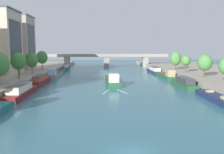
{
  "coord_description": "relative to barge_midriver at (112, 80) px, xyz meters",
  "views": [
    {
      "loc": [
        -2.89,
        -20.56,
        9.75
      ],
      "look_at": [
        0.0,
        41.44,
        2.35
      ],
      "focal_mm": 37.22,
      "sensor_mm": 36.0,
      "label": 1
    }
  ],
  "objects": [
    {
      "name": "moored_boat_right_midway",
      "position": [
        19.14,
        30.14,
        0.06
      ],
      "size": [
        3.48,
        16.94,
        2.58
      ],
      "color": "#1E284C",
      "rests_on": "ground"
    },
    {
      "name": "moored_boat_right_downstream",
      "position": [
        18.57,
        -6.19,
        0.05
      ],
      "size": [
        3.14,
        14.29,
        2.56
      ],
      "color": "#235633",
      "rests_on": "ground"
    },
    {
      "name": "wake_behind_barge",
      "position": [
        -0.18,
        -12.55,
        -1.0
      ],
      "size": [
        5.6,
        5.95,
        0.03
      ],
      "color": "#A5D1DB",
      "rests_on": "ground"
    },
    {
      "name": "tree_left_third",
      "position": [
        -25.93,
        11.69,
        5.26
      ],
      "size": [
        4.09,
        4.09,
        6.81
      ],
      "color": "brown",
      "rests_on": "quay_left"
    },
    {
      "name": "moored_boat_left_downstream",
      "position": [
        -20.0,
        34.98,
        -0.36
      ],
      "size": [
        2.06,
        11.21,
        2.34
      ],
      "color": "#23666B",
      "rests_on": "ground"
    },
    {
      "name": "ground_plane",
      "position": [
        -0.25,
        -45.02,
        -1.02
      ],
      "size": [
        400.0,
        400.0,
        0.0
      ],
      "primitive_type": "plane",
      "color": "#336675"
    },
    {
      "name": "tree_right_distant",
      "position": [
        26.49,
        -0.57,
        5.0
      ],
      "size": [
        4.2,
        4.2,
        6.49
      ],
      "color": "brown",
      "rests_on": "quay_right"
    },
    {
      "name": "tree_right_second",
      "position": [
        25.93,
        23.83,
        5.18
      ],
      "size": [
        4.18,
        4.18,
        6.98
      ],
      "color": "brown",
      "rests_on": "quay_right"
    },
    {
      "name": "moored_boat_left_gap_after",
      "position": [
        -19.5,
        17.17,
        -0.03
      ],
      "size": [
        2.98,
        15.95,
        3.23
      ],
      "color": "gray",
      "rests_on": "ground"
    },
    {
      "name": "barge_midriver",
      "position": [
        0.0,
        0.0,
        0.0
      ],
      "size": [
        3.88,
        19.02,
        3.42
      ],
      "color": "#235633",
      "rests_on": "ground"
    },
    {
      "name": "moored_boat_left_lone",
      "position": [
        -19.97,
        -0.62,
        0.12
      ],
      "size": [
        2.58,
        14.27,
        2.73
      ],
      "color": "maroon",
      "rests_on": "ground"
    },
    {
      "name": "building_left_far_end",
      "position": [
        -37.43,
        28.13,
        11.39
      ],
      "size": [
        14.17,
        11.68,
        20.97
      ],
      "color": "#A89989",
      "rests_on": "quay_left"
    },
    {
      "name": "tree_left_midway",
      "position": [
        -25.64,
        23.86,
        5.73
      ],
      "size": [
        4.25,
        4.25,
        7.27
      ],
      "color": "brown",
      "rests_on": "quay_left"
    },
    {
      "name": "moored_boat_right_end",
      "position": [
        18.62,
        -23.07,
        -0.4
      ],
      "size": [
        3.27,
        14.24,
        2.28
      ],
      "color": "#1E284C",
      "rests_on": "ground"
    },
    {
      "name": "moored_boat_right_lone",
      "position": [
        19.09,
        12.1,
        -0.07
      ],
      "size": [
        3.39,
        16.86,
        3.21
      ],
      "color": "#235633",
      "rests_on": "ground"
    },
    {
      "name": "tree_right_far",
      "position": [
        25.78,
        12.35,
        4.95
      ],
      "size": [
        3.31,
        3.31,
        5.85
      ],
      "color": "brown",
      "rests_on": "quay_right"
    },
    {
      "name": "bridge_far",
      "position": [
        -0.25,
        61.16,
        3.67
      ],
      "size": [
        66.74,
        4.4,
        7.25
      ],
      "color": "gray",
      "rests_on": "ground"
    },
    {
      "name": "moored_boat_left_end",
      "position": [
        -19.89,
        -17.12,
        0.13
      ],
      "size": [
        3.45,
        15.55,
        2.75
      ],
      "color": "maroon",
      "rests_on": "ground"
    },
    {
      "name": "moored_boat_left_midway",
      "position": [
        -19.93,
        47.44,
        0.15
      ],
      "size": [
        2.04,
        10.41,
        2.8
      ],
      "color": "#235633",
      "rests_on": "ground"
    },
    {
      "name": "tree_left_distant",
      "position": [
        -25.41,
        -2.12,
        5.59
      ],
      "size": [
        4.03,
        4.03,
        7.03
      ],
      "color": "brown",
      "rests_on": "quay_left"
    }
  ]
}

